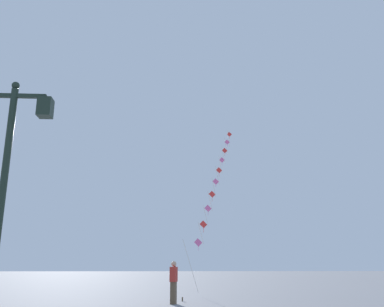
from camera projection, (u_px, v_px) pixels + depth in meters
ground_plane at (150, 298)px, 19.65m from camera, size 160.00×160.00×0.00m
twin_lantern_lamp_post at (7, 157)px, 8.06m from camera, size 1.58×0.28×5.25m
kite_train at (215, 184)px, 27.01m from camera, size 4.60×13.75×12.44m
kite_flyer at (174, 281)px, 16.94m from camera, size 0.34×0.63×1.71m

